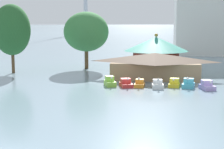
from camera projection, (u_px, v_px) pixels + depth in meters
The scene contains 12 objects.
pedal_boat_lime at pixel (110, 82), 53.68m from camera, with size 2.25×3.11×1.58m.
pedal_boat_red at pixel (126, 84), 52.96m from camera, with size 2.41×3.08×1.52m.
pedal_boat_orange at pixel (139, 84), 52.74m from camera, with size 1.53×2.36×1.58m.
pedal_boat_white at pixel (158, 85), 51.73m from camera, with size 1.78×2.36×1.62m.
pedal_boat_yellow at pixel (174, 84), 52.88m from camera, with size 1.90×2.43×1.38m.
pedal_boat_cyan at pixel (188, 84), 52.10m from camera, with size 2.09×2.55×1.72m.
pedal_boat_lavender at pixel (207, 86), 50.84m from camera, with size 2.27×2.90×1.38m.
boathouse at pixel (155, 65), 60.19m from camera, with size 15.91×7.97×4.43m.
green_roof_pavilion at pixel (156, 51), 70.93m from camera, with size 12.83×12.83×7.35m.
shoreline_tree_tall_left at pixel (12, 30), 65.86m from camera, with size 6.96×6.96×12.93m.
shoreline_tree_mid at pixel (86, 32), 72.25m from camera, with size 9.23×9.23×11.68m.
background_building_block at pixel (223, 7), 102.76m from camera, with size 27.88×14.95×27.61m.
Camera 1 is at (11.18, -22.77, 9.77)m, focal length 56.55 mm.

